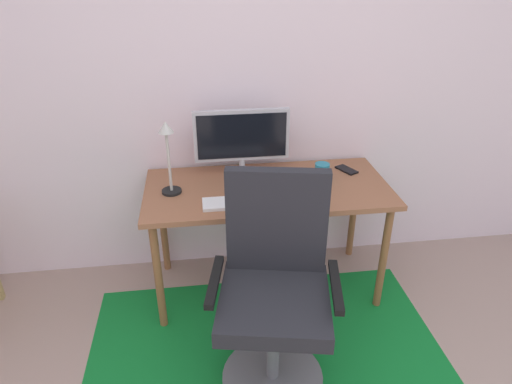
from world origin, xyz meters
TOP-DOWN VIEW (x-y plane):
  - wall_back at (0.00, 2.20)m, footprint 6.00×0.10m
  - area_rug at (0.02, 1.16)m, footprint 1.88×1.39m
  - desk at (0.10, 1.80)m, footprint 1.39×0.66m
  - monitor at (-0.02, 1.99)m, footprint 0.56×0.18m
  - keyboard at (-0.06, 1.62)m, footprint 0.43×0.13m
  - computer_mouse at (0.30, 1.66)m, footprint 0.06×0.10m
  - coffee_cup at (0.44, 1.87)m, footprint 0.09×0.09m
  - cell_phone at (0.62, 1.95)m, footprint 0.12×0.16m
  - desk_lamp at (-0.44, 1.80)m, footprint 0.11×0.11m
  - office_chair at (0.03, 1.12)m, footprint 0.62×0.57m

SIDE VIEW (x-z plane):
  - area_rug at x=0.02m, z-range 0.00..0.01m
  - office_chair at x=0.03m, z-range -0.06..1.00m
  - desk at x=0.10m, z-range 0.28..1.00m
  - cell_phone at x=0.62m, z-range 0.71..0.72m
  - keyboard at x=-0.06m, z-range 0.71..0.73m
  - computer_mouse at x=0.30m, z-range 0.71..0.75m
  - coffee_cup at x=0.44m, z-range 0.71..0.80m
  - monitor at x=-0.02m, z-range 0.74..1.14m
  - desk_lamp at x=-0.44m, z-range 0.76..1.17m
  - wall_back at x=0.00m, z-range 0.00..2.60m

